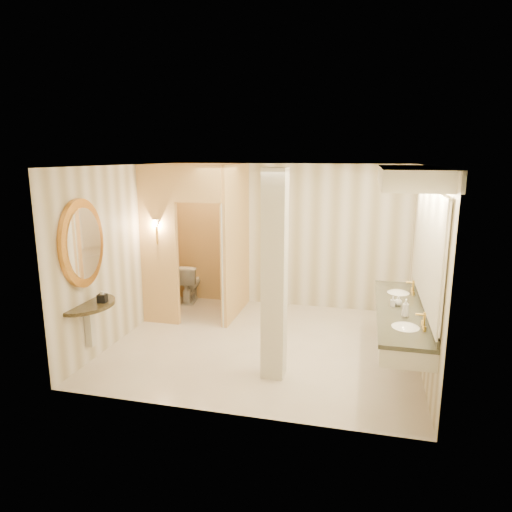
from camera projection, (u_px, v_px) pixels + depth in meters
The scene contains 16 objects.
floor at pixel (264, 344), 7.03m from camera, with size 4.50×4.50×0.00m, color silver.
ceiling at pixel (264, 166), 6.45m from camera, with size 4.50×4.50×0.00m, color white.
wall_back at pixel (287, 236), 8.64m from camera, with size 4.50×0.02×2.70m, color silver.
wall_front at pixel (223, 299), 4.84m from camera, with size 4.50×0.02×2.70m, color silver.
wall_left at pixel (126, 251), 7.26m from camera, with size 0.02×4.00×2.70m, color silver.
wall_right at pixel (425, 267), 6.22m from camera, with size 0.02×4.00×2.70m, color silver.
toilet_closet at pixel (214, 241), 7.91m from camera, with size 1.50×1.55×2.70m.
wall_sconce at pixel (156, 224), 7.51m from camera, with size 0.14×0.14×0.42m.
vanity at pixel (408, 252), 5.84m from camera, with size 0.75×2.81×2.09m.
console_shelf at pixel (84, 270), 6.11m from camera, with size 0.92×0.92×1.91m.
pillar at pixel (274, 276), 5.74m from camera, with size 0.29×0.29×2.70m, color beige.
tissue_box at pixel (102, 298), 6.22m from camera, with size 0.11×0.11×0.11m, color black.
toilet at pixel (189, 282), 9.05m from camera, with size 0.42×0.74×0.76m, color white.
soap_bottle_a at pixel (393, 302), 6.04m from camera, with size 0.06×0.06×0.14m, color beige.
soap_bottle_b at pixel (398, 301), 6.08m from camera, with size 0.10×0.10×0.13m, color silver.
soap_bottle_c at pixel (406, 308), 5.65m from camera, with size 0.09×0.09×0.23m, color #C6B28C.
Camera 1 is at (1.44, -6.41, 2.83)m, focal length 32.00 mm.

